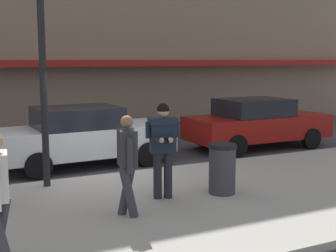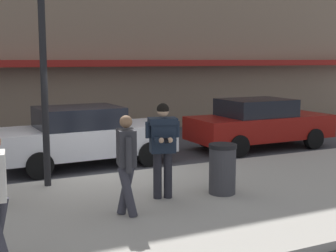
# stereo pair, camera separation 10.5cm
# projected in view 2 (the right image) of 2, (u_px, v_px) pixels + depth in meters

# --- Properties ---
(ground_plane) EXTENTS (80.00, 80.00, 0.00)m
(ground_plane) POSITION_uv_depth(u_px,v_px,m) (101.00, 178.00, 10.90)
(ground_plane) COLOR #3D3D42
(sidewalk) EXTENTS (32.00, 5.30, 0.14)m
(sidewalk) POSITION_uv_depth(u_px,v_px,m) (198.00, 203.00, 8.78)
(sidewalk) COLOR #A8A399
(sidewalk) RESTS_ON ground
(curb_paint_line) EXTENTS (28.00, 0.12, 0.01)m
(curb_paint_line) POSITION_uv_depth(u_px,v_px,m) (139.00, 173.00, 11.37)
(curb_paint_line) COLOR silver
(curb_paint_line) RESTS_ON ground
(parked_sedan_mid) EXTENTS (4.55, 2.03, 1.54)m
(parked_sedan_mid) POSITION_uv_depth(u_px,v_px,m) (84.00, 136.00, 12.07)
(parked_sedan_mid) COLOR silver
(parked_sedan_mid) RESTS_ON ground
(parked_sedan_far) EXTENTS (4.51, 1.95, 1.54)m
(parked_sedan_far) POSITION_uv_depth(u_px,v_px,m) (259.00, 123.00, 14.45)
(parked_sedan_far) COLOR maroon
(parked_sedan_far) RESTS_ON ground
(man_texting_on_phone) EXTENTS (0.63, 0.64, 1.81)m
(man_texting_on_phone) POSITION_uv_depth(u_px,v_px,m) (163.00, 140.00, 8.68)
(man_texting_on_phone) COLOR #23232B
(man_texting_on_phone) RESTS_ON sidewalk
(pedestrian_with_bag) EXTENTS (0.39, 0.71, 1.70)m
(pedestrian_with_bag) POSITION_uv_depth(u_px,v_px,m) (126.00, 159.00, 7.75)
(pedestrian_with_bag) COLOR #33333D
(pedestrian_with_bag) RESTS_ON sidewalk
(street_lamp_post) EXTENTS (0.36, 0.36, 4.88)m
(street_lamp_post) POSITION_uv_depth(u_px,v_px,m) (42.00, 39.00, 9.30)
(street_lamp_post) COLOR black
(street_lamp_post) RESTS_ON sidewalk
(trash_bin) EXTENTS (0.55, 0.55, 0.98)m
(trash_bin) POSITION_uv_depth(u_px,v_px,m) (222.00, 169.00, 9.08)
(trash_bin) COLOR #38383D
(trash_bin) RESTS_ON sidewalk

